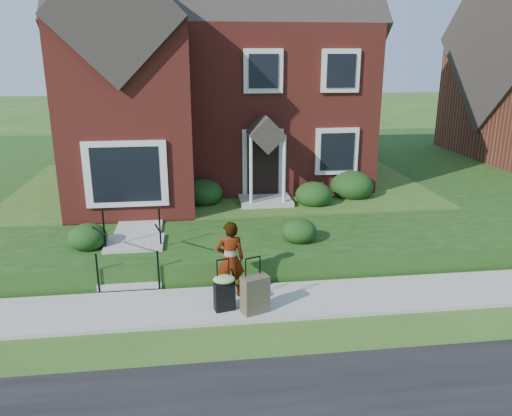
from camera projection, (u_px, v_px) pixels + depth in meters
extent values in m
plane|color=#2D5119|center=(246.00, 305.00, 10.55)|extent=(120.00, 120.00, 0.00)
cube|color=#9E9B93|center=(246.00, 303.00, 10.54)|extent=(60.00, 1.60, 0.08)
cube|color=#16390F|center=(311.00, 172.00, 21.29)|extent=(44.00, 20.00, 0.60)
cube|color=#9E9B93|center=(144.00, 211.00, 14.80)|extent=(1.20, 6.00, 0.06)
cube|color=maroon|center=(217.00, 103.00, 19.06)|extent=(10.00, 8.00, 5.40)
cube|color=maroon|center=(128.00, 120.00, 14.17)|extent=(3.60, 2.40, 5.40)
cube|color=silver|center=(126.00, 173.00, 13.46)|extent=(2.20, 0.30, 1.80)
cube|color=black|center=(263.00, 167.00, 15.85)|extent=(1.00, 0.12, 2.10)
cube|color=black|center=(337.00, 151.00, 16.02)|extent=(1.40, 0.10, 1.50)
cube|color=#9E9B93|center=(130.00, 284.00, 11.15)|extent=(1.40, 0.30, 0.15)
cube|color=#9E9B93|center=(131.00, 272.00, 11.39)|extent=(1.40, 0.30, 0.15)
cube|color=#9E9B93|center=(132.00, 261.00, 11.63)|extent=(1.40, 0.30, 0.15)
cube|color=#9E9B93|center=(133.00, 250.00, 11.87)|extent=(1.40, 0.30, 0.15)
cube|color=#9E9B93|center=(135.00, 242.00, 12.39)|extent=(1.40, 0.80, 0.15)
cylinder|color=black|center=(98.00, 273.00, 10.81)|extent=(0.04, 0.04, 0.90)
cylinder|color=black|center=(104.00, 229.00, 11.78)|extent=(0.04, 0.04, 0.90)
cylinder|color=black|center=(158.00, 270.00, 10.97)|extent=(0.04, 0.04, 0.90)
cylinder|color=black|center=(160.00, 226.00, 11.94)|extent=(0.04, 0.04, 0.90)
ellipsoid|color=black|center=(93.00, 194.00, 14.87)|extent=(1.37, 1.37, 0.96)
ellipsoid|color=black|center=(203.00, 190.00, 15.54)|extent=(1.23, 1.23, 0.86)
ellipsoid|color=black|center=(314.00, 192.00, 15.42)|extent=(1.15, 1.15, 0.80)
ellipsoid|color=black|center=(352.00, 183.00, 16.23)|extent=(1.39, 1.39, 0.97)
ellipsoid|color=black|center=(87.00, 234.00, 11.99)|extent=(0.93, 0.93, 0.65)
ellipsoid|color=black|center=(299.00, 229.00, 12.44)|extent=(0.88, 0.88, 0.62)
imported|color=#999999|center=(230.00, 259.00, 10.54)|extent=(0.63, 0.43, 1.68)
cube|color=black|center=(224.00, 296.00, 10.10)|extent=(0.45, 0.31, 0.62)
cylinder|color=black|center=(224.00, 261.00, 9.87)|extent=(0.25, 0.08, 0.03)
cylinder|color=black|center=(218.00, 272.00, 9.92)|extent=(0.02, 0.02, 0.46)
cylinder|color=black|center=(230.00, 271.00, 9.95)|extent=(0.02, 0.02, 0.46)
cylinder|color=black|center=(218.00, 309.00, 10.16)|extent=(0.05, 0.07, 0.06)
cylinder|color=black|center=(232.00, 308.00, 10.19)|extent=(0.05, 0.07, 0.06)
ellipsoid|color=#86AA61|center=(224.00, 279.00, 9.98)|extent=(0.52, 0.46, 0.14)
cube|color=#4D4633|center=(255.00, 294.00, 9.99)|extent=(0.61, 0.47, 0.77)
cylinder|color=black|center=(255.00, 259.00, 9.76)|extent=(0.31, 0.14, 0.03)
cylinder|color=black|center=(247.00, 268.00, 9.80)|extent=(0.02, 0.02, 0.38)
cylinder|color=black|center=(263.00, 268.00, 9.84)|extent=(0.02, 0.02, 0.38)
cylinder|color=black|center=(246.00, 311.00, 10.07)|extent=(0.06, 0.07, 0.06)
cylinder|color=black|center=(264.00, 310.00, 10.11)|extent=(0.06, 0.07, 0.06)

